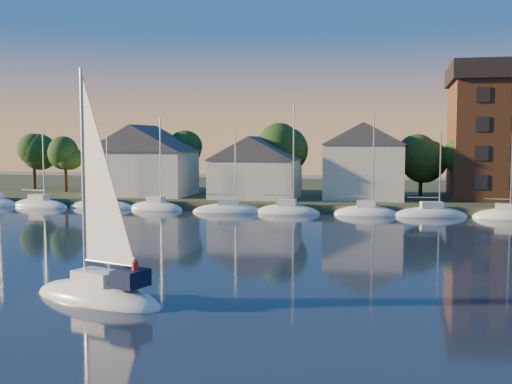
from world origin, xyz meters
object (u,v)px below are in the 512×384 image
(clubhouse_centre, at_px, (256,167))
(clubhouse_east, at_px, (365,160))
(hero_sailboat, at_px, (99,290))
(clubhouse_west, at_px, (144,159))

(clubhouse_centre, bearing_deg, clubhouse_east, 8.13)
(clubhouse_east, xyz_separation_m, hero_sailboat, (-11.19, -52.36, -5.43))
(clubhouse_east, height_order, hero_sailboat, hero_sailboat)
(clubhouse_west, relative_size, clubhouse_east, 1.30)
(clubhouse_west, bearing_deg, clubhouse_centre, -3.58)
(clubhouse_west, distance_m, clubhouse_east, 30.02)
(clubhouse_centre, height_order, hero_sailboat, hero_sailboat)
(clubhouse_east, bearing_deg, clubhouse_west, -178.09)
(clubhouse_east, relative_size, hero_sailboat, 0.77)
(clubhouse_centre, bearing_deg, hero_sailboat, -86.80)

